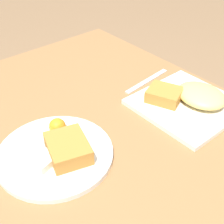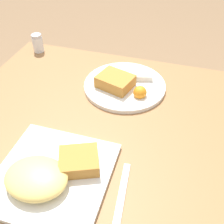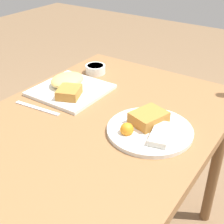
{
  "view_description": "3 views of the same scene",
  "coord_description": "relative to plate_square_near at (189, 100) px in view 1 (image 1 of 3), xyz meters",
  "views": [
    {
      "loc": [
        -0.53,
        0.43,
        1.28
      ],
      "look_at": [
        -0.03,
        0.01,
        0.78
      ],
      "focal_mm": 50.0,
      "sensor_mm": 36.0,
      "label": 1
    },
    {
      "loc": [
        0.14,
        -0.53,
        1.28
      ],
      "look_at": [
        -0.02,
        -0.01,
        0.79
      ],
      "focal_mm": 42.0,
      "sensor_mm": 36.0,
      "label": 2
    },
    {
      "loc": [
        0.74,
        0.56,
        1.31
      ],
      "look_at": [
        -0.03,
        0.04,
        0.76
      ],
      "focal_mm": 50.0,
      "sensor_mm": 36.0,
      "label": 3
    }
  ],
  "objects": [
    {
      "name": "butter_knife",
      "position": [
        0.18,
        -0.01,
        -0.02
      ],
      "size": [
        0.04,
        0.2,
        0.0
      ],
      "rotation": [
        0.0,
        0.0,
        1.67
      ],
      "color": "silver",
      "rests_on": "dining_table"
    },
    {
      "name": "dining_table",
      "position": [
        0.11,
        0.23,
        -0.11
      ],
      "size": [
        1.05,
        0.78,
        0.73
      ],
      "color": "olive",
      "rests_on": "ground_plane"
    },
    {
      "name": "plate_square_near",
      "position": [
        0.0,
        0.0,
        0.0
      ],
      "size": [
        0.27,
        0.27,
        0.06
      ],
      "color": "white",
      "rests_on": "dining_table"
    },
    {
      "name": "plate_oval_far",
      "position": [
        0.07,
        0.41,
        -0.01
      ],
      "size": [
        0.28,
        0.28,
        0.05
      ],
      "color": "white",
      "rests_on": "dining_table"
    }
  ]
}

